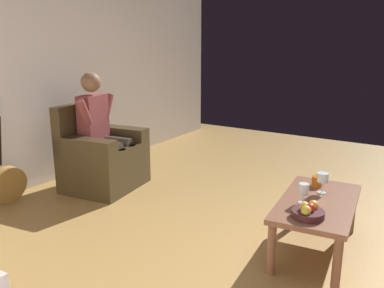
# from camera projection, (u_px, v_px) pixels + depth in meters

# --- Properties ---
(ground_plane) EXTENTS (7.60, 7.60, 0.00)m
(ground_plane) POSITION_uv_depth(u_px,v_px,m) (316.00, 249.00, 3.20)
(ground_plane) COLOR #A77E42
(wall_back) EXTENTS (6.74, 0.06, 2.76)m
(wall_back) POSITION_uv_depth(u_px,v_px,m) (44.00, 62.00, 4.48)
(wall_back) COLOR beige
(wall_back) RESTS_ON ground
(armchair) EXTENTS (0.90, 0.81, 0.95)m
(armchair) POSITION_uv_depth(u_px,v_px,m) (102.00, 158.00, 4.49)
(armchair) COLOR #3F321B
(armchair) RESTS_ON ground
(person_seated) EXTENTS (0.61, 0.60, 1.29)m
(person_seated) POSITION_uv_depth(u_px,v_px,m) (102.00, 128.00, 4.39)
(person_seated) COLOR brown
(person_seated) RESTS_ON ground
(coffee_table) EXTENTS (1.07, 0.64, 0.43)m
(coffee_table) POSITION_uv_depth(u_px,v_px,m) (317.00, 208.00, 3.08)
(coffee_table) COLOR brown
(coffee_table) RESTS_ON ground
(guitar) EXTENTS (0.39, 0.23, 1.03)m
(guitar) POSITION_uv_depth(u_px,v_px,m) (7.00, 181.00, 4.06)
(guitar) COLOR #B0803C
(guitar) RESTS_ON ground
(wine_glass_near) EXTENTS (0.09, 0.09, 0.17)m
(wine_glass_near) POSITION_uv_depth(u_px,v_px,m) (323.00, 179.00, 3.18)
(wine_glass_near) COLOR silver
(wine_glass_near) RESTS_ON coffee_table
(wine_glass_far) EXTENTS (0.07, 0.07, 0.16)m
(wine_glass_far) POSITION_uv_depth(u_px,v_px,m) (304.00, 190.00, 2.98)
(wine_glass_far) COLOR silver
(wine_glass_far) RESTS_ON coffee_table
(fruit_bowl) EXTENTS (0.22, 0.22, 0.11)m
(fruit_bowl) POSITION_uv_depth(u_px,v_px,m) (308.00, 212.00, 2.76)
(fruit_bowl) COLOR #3B1A1C
(fruit_bowl) RESTS_ON coffee_table
(candle_jar) EXTENTS (0.10, 0.10, 0.08)m
(candle_jar) POSITION_uv_depth(u_px,v_px,m) (318.00, 181.00, 3.36)
(candle_jar) COLOR #B85510
(candle_jar) RESTS_ON coffee_table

